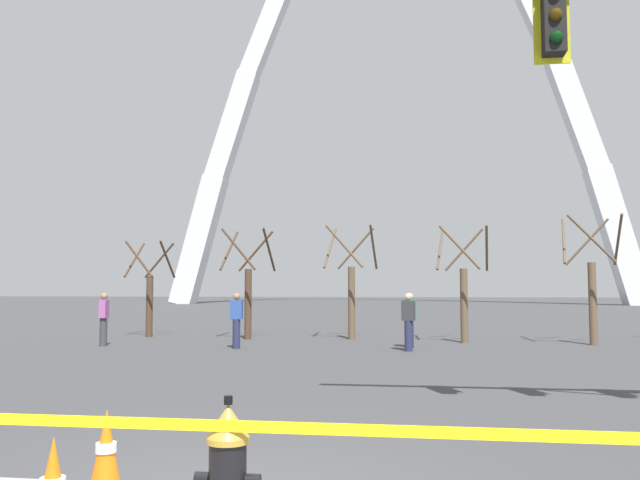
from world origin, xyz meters
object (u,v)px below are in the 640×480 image
pedestrian_standing_center (408,321)px  pedestrian_walking_right (104,319)px  monument_arch (398,103)px  fire_hydrant (228,472)px  pedestrian_walking_left (236,320)px  traffic_cone_by_hydrant (106,454)px  pedestrian_near_trees (410,320)px

pedestrian_standing_center → pedestrian_walking_right: bearing=178.1°
monument_arch → fire_hydrant: bearing=-89.8°
fire_hydrant → pedestrian_standing_center: (1.12, 13.80, 0.35)m
pedestrian_standing_center → fire_hydrant: bearing=-94.6°
pedestrian_walking_left → pedestrian_walking_right: size_ratio=1.00×
traffic_cone_by_hydrant → pedestrian_near_trees: (2.41, 14.10, 0.46)m
traffic_cone_by_hydrant → pedestrian_near_trees: pedestrian_near_trees is taller
fire_hydrant → monument_arch: size_ratio=0.02×
traffic_cone_by_hydrant → pedestrian_walking_right: bearing=116.6°
pedestrian_walking_right → fire_hydrant: bearing=-60.6°
monument_arch → pedestrian_walking_left: monument_arch is taller
pedestrian_walking_left → pedestrian_near_trees: size_ratio=1.00×
traffic_cone_by_hydrant → pedestrian_walking_left: pedestrian_walking_left is taller
traffic_cone_by_hydrant → monument_arch: 67.76m
fire_hydrant → pedestrian_walking_left: pedestrian_walking_left is taller
monument_arch → pedestrian_walking_right: (-7.68, -50.97, -20.81)m
traffic_cone_by_hydrant → pedestrian_near_trees: 14.31m
fire_hydrant → monument_arch: (-0.28, 65.08, 21.16)m
monument_arch → pedestrian_near_trees: bearing=-88.4°
pedestrian_walking_right → pedestrian_near_trees: bearing=4.7°
traffic_cone_by_hydrant → pedestrian_near_trees: bearing=80.3°
monument_arch → pedestrian_walking_right: 55.59m
traffic_cone_by_hydrant → fire_hydrant: bearing=-30.8°
traffic_cone_by_hydrant → pedestrian_standing_center: size_ratio=0.46×
pedestrian_standing_center → monument_arch: bearing=91.6°
pedestrian_walking_right → pedestrian_near_trees: same height
fire_hydrant → monument_arch: 68.43m
traffic_cone_by_hydrant → pedestrian_walking_right: size_ratio=0.46×
pedestrian_walking_left → fire_hydrant: bearing=-74.7°
fire_hydrant → pedestrian_walking_right: size_ratio=0.62×
monument_arch → pedestrian_standing_center: (1.39, -51.28, -20.81)m
pedestrian_standing_center → pedestrian_near_trees: same height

